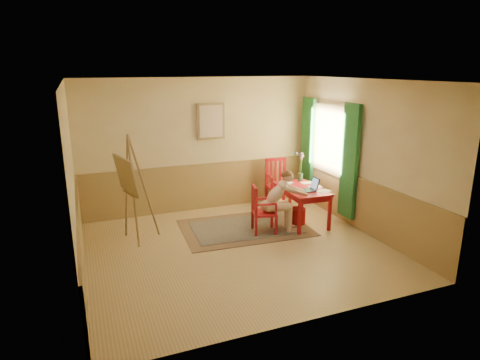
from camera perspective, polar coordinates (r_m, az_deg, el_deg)
name	(u,v)px	position (r m, az deg, el deg)	size (l,w,h in m)	color
room	(238,169)	(6.71, -0.26, 1.52)	(5.04, 4.54, 2.84)	tan
wainscot	(223,207)	(7.68, -2.42, -3.69)	(5.00, 4.50, 1.00)	tan
window	(328,150)	(8.78, 11.96, 4.12)	(0.12, 2.01, 2.20)	white
wall_portrait	(211,121)	(8.75, -4.02, 8.06)	(0.60, 0.05, 0.76)	#977C4C
rug	(245,228)	(8.03, 0.71, -6.56)	(2.49, 1.75, 0.02)	#8C7251
table	(302,192)	(8.19, 8.46, -1.68)	(0.77, 1.23, 0.72)	red
chair_left	(262,210)	(7.67, 3.02, -4.09)	(0.50, 0.49, 0.91)	red
chair_back	(277,183)	(9.15, 5.17, -0.40)	(0.54, 0.56, 1.06)	red
figure	(280,199)	(7.68, 5.46, -2.56)	(0.91, 0.49, 1.18)	beige
laptop	(309,188)	(7.98, 9.41, -1.12)	(0.42, 0.26, 0.25)	#1E2338
papers	(308,186)	(8.31, 9.38, -0.79)	(0.68, 1.03, 0.00)	white
vase	(300,168)	(8.61, 8.29, 1.69)	(0.20, 0.30, 0.60)	#3F724C
wastebasket	(298,216)	(8.26, 7.95, -4.94)	(0.30, 0.30, 0.32)	#B70F13
easel	(129,179)	(7.35, -15.06, 0.09)	(0.72, 0.86, 1.92)	olive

